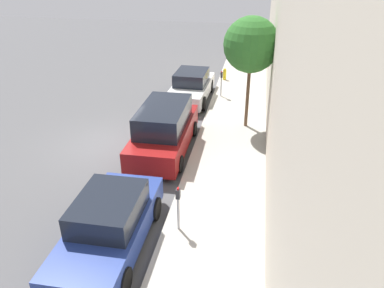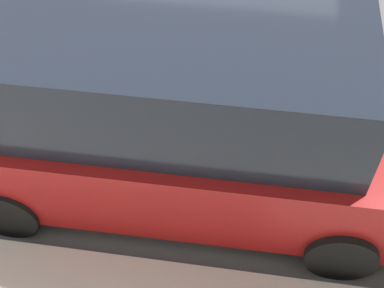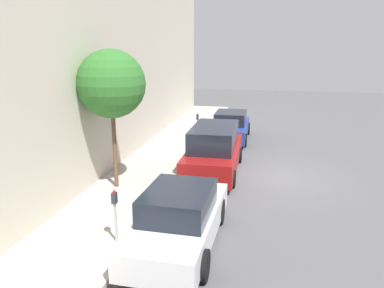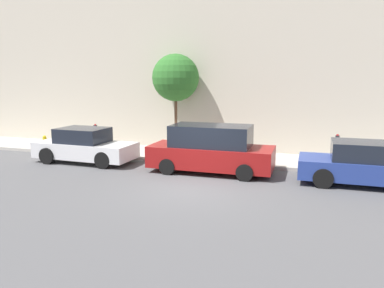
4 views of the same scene
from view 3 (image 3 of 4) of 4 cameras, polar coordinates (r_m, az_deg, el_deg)
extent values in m
plane|color=#515154|center=(15.00, 12.30, -4.92)|extent=(60.00, 60.00, 0.00)
cube|color=#B2ADA3|center=(15.65, -6.05, -3.53)|extent=(2.86, 32.00, 0.15)
cube|color=navy|center=(20.46, 5.91, 2.24)|extent=(1.82, 4.51, 0.68)
cube|color=black|center=(20.23, 5.93, 4.00)|extent=(1.60, 2.11, 0.64)
cylinder|color=black|center=(19.09, 8.00, 0.60)|extent=(0.22, 0.69, 0.69)
cylinder|color=black|center=(19.26, 2.95, 0.85)|extent=(0.22, 0.69, 0.69)
cylinder|color=black|center=(21.80, 8.49, 2.35)|extent=(0.22, 0.69, 0.69)
cylinder|color=black|center=(21.95, 4.05, 2.56)|extent=(0.22, 0.69, 0.69)
cube|color=maroon|center=(15.04, 3.34, -1.98)|extent=(1.94, 4.91, 0.84)
cube|color=black|center=(14.82, 3.39, 1.14)|extent=(1.70, 3.11, 0.84)
cylinder|color=black|center=(13.61, 6.16, -5.28)|extent=(0.22, 0.64, 0.64)
cylinder|color=black|center=(13.87, -1.28, -4.80)|extent=(0.22, 0.64, 0.64)
cylinder|color=black|center=(16.49, 7.19, -1.73)|extent=(0.22, 0.64, 0.64)
cylinder|color=black|center=(16.70, 1.02, -1.39)|extent=(0.22, 0.64, 0.64)
cube|color=silver|center=(9.73, -1.89, -12.12)|extent=(1.93, 4.55, 0.68)
cube|color=black|center=(9.36, -2.07, -8.78)|extent=(1.64, 2.15, 0.64)
cylinder|color=black|center=(8.49, 1.70, -18.02)|extent=(0.22, 0.72, 0.72)
cylinder|color=black|center=(8.89, -9.63, -16.60)|extent=(0.22, 0.72, 0.72)
cylinder|color=black|center=(10.92, 4.26, -10.20)|extent=(0.22, 0.72, 0.72)
cylinder|color=black|center=(11.23, -4.49, -9.46)|extent=(0.22, 0.72, 0.72)
cylinder|color=#ADADB2|center=(19.82, 0.83, 2.25)|extent=(0.07, 0.07, 1.05)
cube|color=#2D2D33|center=(19.69, 0.84, 4.14)|extent=(0.11, 0.15, 0.28)
cube|color=red|center=(19.66, 0.84, 4.61)|extent=(0.04, 0.09, 0.05)
cylinder|color=#ADADB2|center=(9.77, -11.55, -11.61)|extent=(0.07, 0.07, 1.04)
cube|color=#2D2D33|center=(9.50, -11.76, -8.05)|extent=(0.11, 0.15, 0.28)
cube|color=red|center=(9.43, -11.81, -7.12)|extent=(0.04, 0.09, 0.05)
cylinder|color=brown|center=(13.12, -11.71, -0.25)|extent=(0.14, 0.14, 2.97)
sphere|color=#2D6B28|center=(12.75, -12.20, 8.95)|extent=(2.28, 2.28, 2.28)
camera|label=1|loc=(27.72, 0.26, 19.22)|focal=35.00mm
camera|label=2|loc=(14.73, -10.21, 12.60)|focal=50.00mm
camera|label=4|loc=(21.77, 45.73, 7.12)|focal=35.00mm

